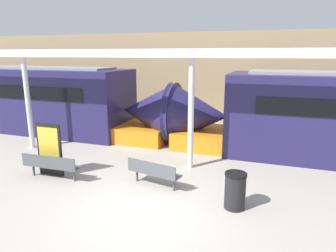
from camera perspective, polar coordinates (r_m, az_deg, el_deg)
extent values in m
plane|color=#A8A093|center=(7.82, -4.83, -15.71)|extent=(60.00, 60.00, 0.00)
cube|color=#9E8460|center=(16.95, 9.66, 8.94)|extent=(56.00, 0.20, 5.00)
cone|color=#231E4C|center=(12.69, 5.85, 2.15)|extent=(2.52, 2.63, 2.63)
cube|color=orange|center=(12.86, 6.79, -2.16)|extent=(2.27, 2.46, 0.70)
cone|color=#231E4C|center=(13.38, -3.64, 2.79)|extent=(2.52, 2.63, 2.63)
cube|color=orange|center=(13.69, -4.51, -1.14)|extent=(2.27, 2.46, 0.70)
cube|color=#4C4F54|center=(8.93, -2.54, -8.84)|extent=(1.69, 0.76, 0.04)
cube|color=#4C4F54|center=(8.70, -3.28, -8.04)|extent=(1.61, 0.37, 0.36)
cylinder|color=#4C4F54|center=(9.36, -5.91, -9.25)|extent=(0.07, 0.07, 0.40)
cylinder|color=#4C4F54|center=(8.70, 1.14, -11.02)|extent=(0.07, 0.07, 0.40)
cube|color=#4C4F54|center=(10.10, -21.07, -7.07)|extent=(1.91, 0.50, 0.04)
cube|color=#4C4F54|center=(9.88, -21.89, -6.34)|extent=(1.90, 0.10, 0.36)
cylinder|color=#4C4F54|center=(10.64, -24.22, -7.56)|extent=(0.07, 0.07, 0.40)
cylinder|color=#4C4F54|center=(9.74, -17.40, -8.90)|extent=(0.07, 0.07, 0.40)
cylinder|color=black|center=(7.89, 12.64, -12.13)|extent=(0.52, 0.52, 0.88)
cylinder|color=black|center=(7.70, 12.82, -8.96)|extent=(0.55, 0.55, 0.06)
cube|color=black|center=(10.27, -21.61, -4.20)|extent=(0.90, 0.06, 1.70)
cube|color=gold|center=(10.22, -21.78, -3.80)|extent=(0.77, 0.01, 1.29)
cylinder|color=silver|center=(9.96, 4.39, 2.14)|extent=(0.20, 0.20, 3.70)
cylinder|color=silver|center=(13.39, -25.09, 3.85)|extent=(0.20, 0.20, 3.70)
cube|color=silver|center=(9.76, 4.61, 13.66)|extent=(28.00, 0.60, 0.28)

